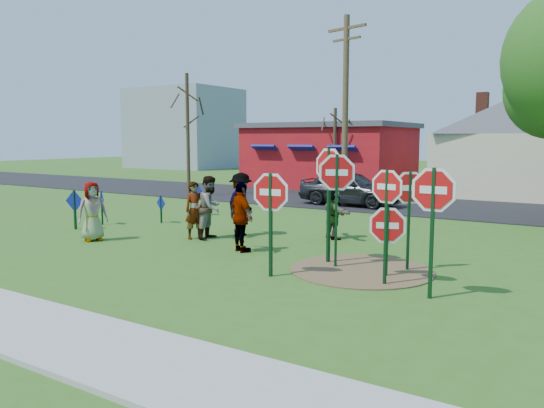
{
  "coord_description": "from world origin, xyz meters",
  "views": [
    {
      "loc": [
        8.99,
        -11.93,
        2.94
      ],
      "look_at": [
        1.05,
        0.71,
        1.11
      ],
      "focal_mm": 35.0,
      "sensor_mm": 36.0,
      "label": 1
    }
  ],
  "objects_px": {
    "person_a": "(92,211)",
    "utility_pole": "(345,108)",
    "stop_sign_b": "(329,176)",
    "suv": "(350,188)",
    "stop_sign_c": "(387,200)",
    "stop_sign_a": "(271,201)",
    "person_b": "(195,210)",
    "stop_sign_d": "(409,196)"
  },
  "relations": [
    {
      "from": "suv",
      "to": "utility_pole",
      "type": "bearing_deg",
      "value": 142.34
    },
    {
      "from": "suv",
      "to": "stop_sign_a",
      "type": "bearing_deg",
      "value": -161.68
    },
    {
      "from": "stop_sign_a",
      "to": "utility_pole",
      "type": "relative_size",
      "value": 0.29
    },
    {
      "from": "stop_sign_c",
      "to": "utility_pole",
      "type": "relative_size",
      "value": 0.3
    },
    {
      "from": "stop_sign_b",
      "to": "utility_pole",
      "type": "height_order",
      "value": "utility_pole"
    },
    {
      "from": "stop_sign_b",
      "to": "person_a",
      "type": "bearing_deg",
      "value": -153.12
    },
    {
      "from": "suv",
      "to": "utility_pole",
      "type": "distance_m",
      "value": 3.49
    },
    {
      "from": "stop_sign_a",
      "to": "person_b",
      "type": "distance_m",
      "value": 4.95
    },
    {
      "from": "stop_sign_c",
      "to": "utility_pole",
      "type": "height_order",
      "value": "utility_pole"
    },
    {
      "from": "stop_sign_b",
      "to": "person_b",
      "type": "xyz_separation_m",
      "value": [
        -4.71,
        0.7,
        -1.23
      ]
    },
    {
      "from": "stop_sign_b",
      "to": "suv",
      "type": "distance_m",
      "value": 11.1
    },
    {
      "from": "stop_sign_c",
      "to": "person_b",
      "type": "distance_m",
      "value": 6.85
    },
    {
      "from": "stop_sign_c",
      "to": "stop_sign_d",
      "type": "bearing_deg",
      "value": 98.44
    },
    {
      "from": "stop_sign_c",
      "to": "person_b",
      "type": "height_order",
      "value": "stop_sign_c"
    },
    {
      "from": "stop_sign_a",
      "to": "person_a",
      "type": "bearing_deg",
      "value": 167.83
    },
    {
      "from": "person_a",
      "to": "person_b",
      "type": "distance_m",
      "value": 2.94
    },
    {
      "from": "stop_sign_a",
      "to": "stop_sign_b",
      "type": "relative_size",
      "value": 0.82
    },
    {
      "from": "stop_sign_a",
      "to": "person_b",
      "type": "relative_size",
      "value": 1.4
    },
    {
      "from": "stop_sign_c",
      "to": "suv",
      "type": "height_order",
      "value": "stop_sign_c"
    },
    {
      "from": "utility_pole",
      "to": "stop_sign_b",
      "type": "bearing_deg",
      "value": -67.5
    },
    {
      "from": "suv",
      "to": "utility_pole",
      "type": "height_order",
      "value": "utility_pole"
    },
    {
      "from": "stop_sign_d",
      "to": "utility_pole",
      "type": "height_order",
      "value": "utility_pole"
    },
    {
      "from": "stop_sign_d",
      "to": "suv",
      "type": "bearing_deg",
      "value": 85.64
    },
    {
      "from": "stop_sign_c",
      "to": "utility_pole",
      "type": "xyz_separation_m",
      "value": [
        -6.0,
        11.21,
        2.55
      ]
    },
    {
      "from": "person_b",
      "to": "stop_sign_b",
      "type": "bearing_deg",
      "value": -71.99
    },
    {
      "from": "stop_sign_b",
      "to": "suv",
      "type": "bearing_deg",
      "value": 129.07
    },
    {
      "from": "stop_sign_c",
      "to": "suv",
      "type": "bearing_deg",
      "value": 126.13
    },
    {
      "from": "stop_sign_b",
      "to": "suv",
      "type": "height_order",
      "value": "stop_sign_b"
    },
    {
      "from": "person_a",
      "to": "suv",
      "type": "distance_m",
      "value": 11.8
    },
    {
      "from": "person_b",
      "to": "utility_pole",
      "type": "xyz_separation_m",
      "value": [
        0.54,
        9.37,
        3.44
      ]
    },
    {
      "from": "utility_pole",
      "to": "suv",
      "type": "bearing_deg",
      "value": 50.18
    },
    {
      "from": "stop_sign_a",
      "to": "stop_sign_c",
      "type": "bearing_deg",
      "value": 8.96
    },
    {
      "from": "person_a",
      "to": "suv",
      "type": "relative_size",
      "value": 0.38
    },
    {
      "from": "stop_sign_d",
      "to": "person_a",
      "type": "distance_m",
      "value": 9.02
    },
    {
      "from": "stop_sign_a",
      "to": "stop_sign_b",
      "type": "distance_m",
      "value": 1.9
    },
    {
      "from": "stop_sign_d",
      "to": "stop_sign_a",
      "type": "bearing_deg",
      "value": -173.56
    },
    {
      "from": "person_a",
      "to": "utility_pole",
      "type": "distance_m",
      "value": 12.04
    },
    {
      "from": "stop_sign_a",
      "to": "suv",
      "type": "xyz_separation_m",
      "value": [
        -3.49,
        12.06,
        -0.83
      ]
    },
    {
      "from": "stop_sign_c",
      "to": "person_b",
      "type": "xyz_separation_m",
      "value": [
        -6.54,
        1.84,
        -0.88
      ]
    },
    {
      "from": "stop_sign_b",
      "to": "stop_sign_d",
      "type": "xyz_separation_m",
      "value": [
        1.84,
        0.26,
        -0.39
      ]
    },
    {
      "from": "stop_sign_a",
      "to": "stop_sign_c",
      "type": "relative_size",
      "value": 0.97
    },
    {
      "from": "person_a",
      "to": "stop_sign_d",
      "type": "bearing_deg",
      "value": -55.34
    }
  ]
}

